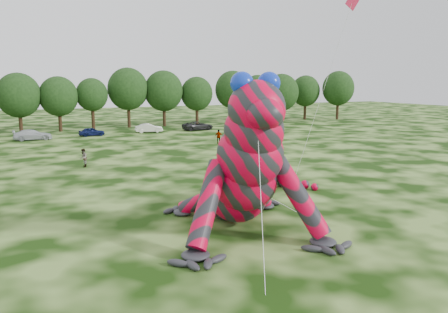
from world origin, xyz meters
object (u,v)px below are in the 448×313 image
car_4 (92,132)px  car_6 (198,126)px  tree_17 (338,95)px  tree_7 (19,103)px  spectator_5 (223,166)px  inflatable_gecko (232,147)px  tree_15 (281,98)px  flying_kite (348,15)px  spectator_2 (225,143)px  tree_8 (59,104)px  tree_12 (197,101)px  car_3 (33,135)px  tree_11 (164,98)px  tree_13 (233,97)px  tree_16 (305,98)px  spectator_1 (83,158)px  car_7 (267,124)px  car_5 (149,128)px  tree_14 (258,98)px  tree_10 (128,98)px  spectator_3 (219,137)px  tree_9 (92,104)px

car_4 → car_6: bearing=-91.7°
tree_17 → car_6: size_ratio=1.96×
tree_7 → spectator_5: (16.08, -41.67, -3.94)m
inflatable_gecko → tree_15: (36.99, 53.92, 0.50)m
flying_kite → spectator_2: bearing=94.5°
tree_15 → tree_8: bearing=-178.9°
tree_12 → car_3: size_ratio=1.76×
tree_11 → tree_13: size_ratio=0.99×
tree_8 → car_4: 9.92m
inflatable_gecko → tree_16: size_ratio=1.84×
car_3 → spectator_1: (4.01, -23.25, 0.15)m
spectator_1 → tree_13: bearing=147.8°
tree_7 → tree_13: tree_13 is taller
tree_11 → car_7: 19.39m
tree_16 → inflatable_gecko: bearing=-128.4°
tree_13 → car_3: 37.31m
car_3 → car_7: bearing=-92.3°
car_5 → spectator_5: bearing=-178.2°
car_3 → tree_17: bearing=-83.1°
tree_14 → car_5: (-24.90, -9.24, -3.99)m
tree_10 → tree_12: 12.67m
inflatable_gecko → tree_13: size_ratio=1.70×
tree_14 → car_6: (-16.46, -9.19, -3.97)m
tree_8 → spectator_5: size_ratio=5.63×
tree_15 → car_3: bearing=-167.5°
spectator_2 → flying_kite: bearing=73.5°
flying_kite → spectator_3: 27.15m
tree_12 → car_4: size_ratio=2.38×
spectator_5 → car_3: bearing=-165.5°
tree_7 → spectator_3: size_ratio=5.13×
tree_10 → spectator_2: size_ratio=6.74×
car_3 → spectator_3: (22.31, -13.95, 0.18)m
inflatable_gecko → tree_10: 55.05m
tree_13 → tree_14: 6.54m
inflatable_gecko → tree_8: size_ratio=1.93×
inflatable_gecko → car_6: bearing=80.7°
tree_14 → tree_11: bearing=-178.5°
car_7 → inflatable_gecko: bearing=158.8°
tree_9 → spectator_3: size_ratio=4.70×
car_5 → tree_16: bearing=-69.0°
tree_7 → tree_10: 17.58m
car_5 → spectator_1: bearing=158.7°
tree_17 → tree_15: bearing=175.3°
tree_11 → spectator_2: 29.82m
inflatable_gecko → tree_15: tree_15 is taller
tree_13 → tree_14: tree_13 is taller
tree_16 → tree_15: bearing=-167.1°
tree_7 → car_5: 20.43m
inflatable_gecko → tree_12: tree_12 is taller
car_6 → spectator_3: spectator_3 is taller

